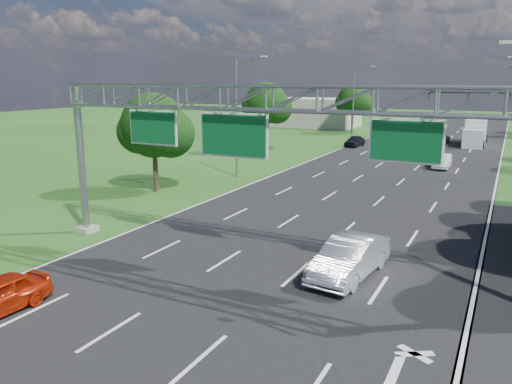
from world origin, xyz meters
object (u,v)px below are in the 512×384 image
Objects in this scene: traffic_signal at (497,104)px; box_truck at (475,133)px; silver_sedan at (349,257)px; sign_gantry at (271,113)px.

traffic_signal reaches higher than box_truck.
silver_sedan is at bearing -94.06° from box_truck.
silver_sedan is 50.35m from box_truck.
sign_gantry is 51.24m from box_truck.
box_truck is at bearing -132.26° from traffic_signal.
sign_gantry is 4.51× the size of silver_sedan.
traffic_signal is at bearing 92.55° from silver_sedan.
box_truck reaches higher than silver_sedan.
sign_gantry is 53.51m from traffic_signal.
sign_gantry reaches higher than box_truck.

